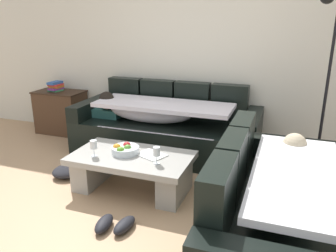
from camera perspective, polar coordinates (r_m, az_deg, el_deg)
ground_plane at (r=3.05m, az=-6.86°, el=-15.99°), size 14.00×14.00×0.00m
back_wall at (r=4.56m, az=4.96°, el=13.56°), size 9.00×0.10×2.70m
couch_along_wall at (r=4.35m, az=-0.78°, el=-0.32°), size 2.33×0.92×0.88m
couch_near_window at (r=2.67m, az=18.19°, el=-13.69°), size 0.92×1.89×0.88m
coffee_table at (r=3.46m, az=-6.10°, el=-7.07°), size 1.20×0.68×0.38m
fruit_bowl at (r=3.43m, az=-7.32°, el=-3.96°), size 0.28×0.28×0.10m
wine_glass_near_left at (r=3.39m, az=-12.46°, el=-3.19°), size 0.07×0.07×0.17m
wine_glass_near_right at (r=3.15m, az=-1.95°, el=-4.44°), size 0.07×0.07×0.17m
open_magazine at (r=3.38m, az=-2.86°, el=-4.89°), size 0.34×0.30×0.01m
side_cabinet at (r=5.38m, az=-17.61°, el=2.29°), size 0.72×0.44×0.64m
book_stack_on_cabinet at (r=5.32m, az=-18.43°, el=6.38°), size 0.19×0.23×0.14m
floor_lamp at (r=3.86m, az=24.76°, el=7.72°), size 0.33×0.31×1.95m
pair_of_shoes at (r=2.97m, az=-9.08°, el=-16.09°), size 0.32×0.32×0.09m
crumpled_garment at (r=3.96m, az=-16.25°, el=-7.16°), size 0.45×0.49×0.12m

